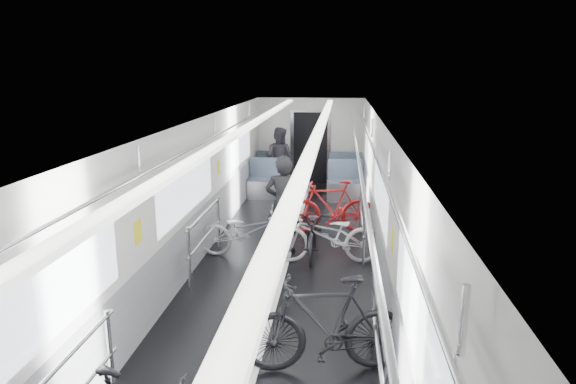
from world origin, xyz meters
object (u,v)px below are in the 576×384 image
object	(u,v)px
bike_right_mid	(327,235)
person_seated	(279,158)
bike_aisle	(314,231)
person_standing	(283,204)
bike_right_near	(325,324)
bike_left_far	(247,231)
bike_right_far	(331,207)

from	to	relation	value
bike_right_mid	person_seated	size ratio (longest dim) A/B	1.09
bike_aisle	person_standing	world-z (taller)	person_standing
person_standing	bike_right_near	bearing A→B (deg)	103.61
bike_left_far	person_seated	bearing A→B (deg)	-3.91
person_standing	person_seated	xyz separation A→B (m)	(-0.67, 4.85, -0.03)
bike_right_near	bike_right_mid	distance (m)	3.19
bike_right_far	person_standing	world-z (taller)	person_standing
bike_right_mid	person_seated	xyz separation A→B (m)	(-1.45, 5.31, 0.36)
bike_left_far	bike_right_near	xyz separation A→B (m)	(1.48, -3.39, 0.11)
bike_right_near	bike_right_mid	size ratio (longest dim) A/B	0.99
person_seated	bike_left_far	bearing A→B (deg)	110.07
bike_right_far	person_seated	size ratio (longest dim) A/B	1.06
bike_right_far	person_seated	distance (m)	3.98
bike_right_near	person_standing	size ratio (longest dim) A/B	1.04
bike_right_mid	bike_aisle	world-z (taller)	bike_right_mid
bike_left_far	bike_right_mid	bearing A→B (deg)	-102.51
bike_left_far	bike_right_near	size ratio (longest dim) A/B	0.92
bike_right_near	bike_aisle	xyz separation A→B (m)	(-0.32, 3.55, -0.11)
bike_left_far	bike_right_mid	world-z (taller)	bike_right_mid
bike_right_far	bike_aisle	xyz separation A→B (m)	(-0.27, -1.27, -0.10)
bike_right_near	person_seated	xyz separation A→B (m)	(-1.54, 8.50, 0.30)
bike_right_mid	bike_aisle	distance (m)	0.44
bike_left_far	bike_right_near	distance (m)	3.70
bike_aisle	person_seated	distance (m)	5.11
bike_aisle	person_seated	bearing A→B (deg)	103.30
bike_right_near	bike_right_far	bearing A→B (deg)	171.30
bike_right_near	person_seated	world-z (taller)	person_seated
bike_right_near	person_standing	bearing A→B (deg)	-175.89
person_standing	person_seated	size ratio (longest dim) A/B	1.04
bike_right_mid	person_standing	size ratio (longest dim) A/B	1.05
bike_right_mid	person_standing	xyz separation A→B (m)	(-0.79, 0.46, 0.39)
bike_left_far	bike_right_far	bearing A→B (deg)	-49.46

